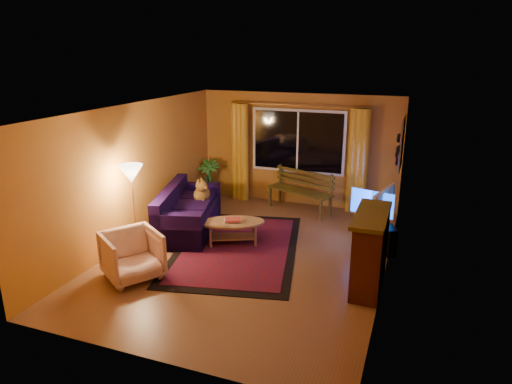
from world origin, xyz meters
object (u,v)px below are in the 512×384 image
(bench, at_px, (299,201))
(tv_console, at_px, (375,232))
(armchair, at_px, (132,253))
(coffee_table, at_px, (233,232))
(sofa, at_px, (189,209))
(floor_lamp, at_px, (134,210))

(bench, bearing_deg, tv_console, -13.96)
(armchair, xyz_separation_m, coffee_table, (0.92, 1.77, -0.20))
(armchair, distance_m, tv_console, 4.26)
(armchair, bearing_deg, bench, 11.96)
(coffee_table, bearing_deg, tv_console, 18.94)
(sofa, relative_size, floor_lamp, 1.34)
(coffee_table, bearing_deg, armchair, -117.47)
(floor_lamp, bearing_deg, tv_console, 24.94)
(coffee_table, distance_m, tv_console, 2.59)
(armchair, bearing_deg, tv_console, -17.82)
(bench, xyz_separation_m, coffee_table, (-0.68, -2.10, -0.02))
(bench, height_order, floor_lamp, floor_lamp)
(coffee_table, height_order, tv_console, tv_console)
(bench, height_order, armchair, armchair)
(coffee_table, bearing_deg, floor_lamp, -145.93)
(coffee_table, bearing_deg, bench, 72.04)
(bench, relative_size, sofa, 0.72)
(sofa, bearing_deg, bench, 30.81)
(sofa, relative_size, coffee_table, 1.83)
(armchair, xyz_separation_m, tv_console, (3.37, 2.61, -0.17))
(armchair, bearing_deg, sofa, 37.93)
(floor_lamp, bearing_deg, bench, 55.60)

